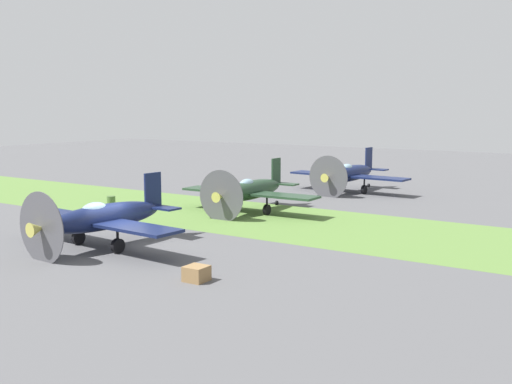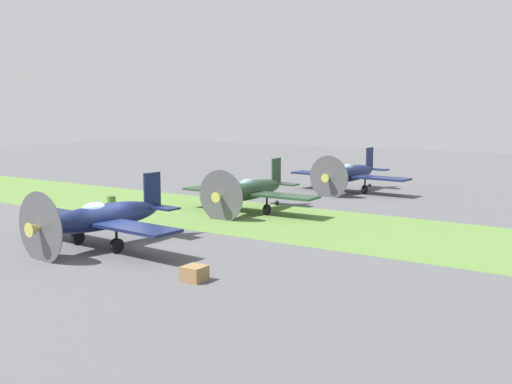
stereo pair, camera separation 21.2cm
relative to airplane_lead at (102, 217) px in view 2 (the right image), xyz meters
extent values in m
plane|color=#515154|center=(-1.40, -0.15, -1.57)|extent=(160.00, 160.00, 0.00)
cube|color=#567A38|center=(-1.40, -11.45, -1.56)|extent=(120.00, 11.00, 0.01)
ellipsoid|color=#141E47|center=(-0.01, -0.17, 0.01)|extent=(1.81, 7.45, 1.35)
cube|color=#141E47|center=(0.02, 0.26, -0.16)|extent=(10.52, 2.50, 0.15)
cube|color=#141E47|center=(-0.22, -3.53, 0.98)|extent=(0.18, 1.20, 2.06)
cube|color=#141E47|center=(-0.22, -3.53, 0.11)|extent=(3.53, 1.19, 0.11)
cone|color=#B7B24C|center=(0.24, 3.79, 0.01)|extent=(0.74, 0.80, 0.69)
cylinder|color=#4C4C51|center=(0.22, 3.57, 0.01)|extent=(3.47, 0.26, 3.47)
ellipsoid|color=#8CB2C6|center=(0.03, 0.48, 0.48)|extent=(0.85, 1.56, 0.76)
cylinder|color=black|center=(-1.55, 0.47, -1.20)|extent=(0.28, 0.75, 0.74)
cylinder|color=black|center=(-1.55, 0.47, -0.68)|extent=(0.13, 0.13, 1.04)
cylinder|color=black|center=(1.59, 0.27, -1.20)|extent=(0.28, 0.75, 0.74)
cylinder|color=black|center=(1.59, 0.27, -0.68)|extent=(0.13, 0.13, 1.04)
cylinder|color=black|center=(-0.23, -3.64, -1.39)|extent=(0.15, 0.35, 0.35)
ellipsoid|color=#233D28|center=(-0.36, -13.22, -0.03)|extent=(1.48, 7.23, 1.31)
cube|color=#233D28|center=(-0.37, -12.79, -0.19)|extent=(10.21, 2.03, 0.15)
cube|color=#233D28|center=(-0.29, -16.50, 0.92)|extent=(0.13, 1.17, 2.01)
cube|color=#233D28|center=(-0.29, -16.50, 0.07)|extent=(3.41, 1.03, 0.11)
cone|color=#B7B24C|center=(-0.45, -9.35, -0.03)|extent=(0.69, 0.76, 0.68)
cylinder|color=#4C4C51|center=(-0.44, -9.56, -0.03)|extent=(3.39, 0.12, 3.39)
ellipsoid|color=#8CB2C6|center=(-0.37, -12.58, 0.43)|extent=(0.77, 1.50, 0.74)
cylinder|color=black|center=(-1.91, -12.72, -1.21)|extent=(0.25, 0.73, 0.72)
cylinder|color=black|center=(-1.91, -12.72, -0.70)|extent=(0.13, 0.13, 1.02)
cylinder|color=black|center=(1.16, -12.65, -1.21)|extent=(0.25, 0.73, 0.72)
cylinder|color=black|center=(1.16, -12.65, -0.70)|extent=(0.13, 0.13, 1.02)
cylinder|color=black|center=(-0.28, -16.61, -1.40)|extent=(0.13, 0.34, 0.34)
ellipsoid|color=#141E47|center=(-1.75, -26.24, 0.02)|extent=(1.77, 7.53, 1.36)
cube|color=#141E47|center=(-1.72, -25.80, -0.14)|extent=(10.63, 2.44, 0.15)
cube|color=#141E47|center=(-1.93, -29.64, 1.01)|extent=(0.18, 1.21, 2.09)
cube|color=#141E47|center=(-1.93, -29.64, 0.13)|extent=(3.56, 1.18, 0.11)
cone|color=#B7B24C|center=(-1.53, -22.24, 0.02)|extent=(0.74, 0.81, 0.70)
cylinder|color=#4C4C51|center=(-1.54, -22.46, 0.02)|extent=(3.51, 0.23, 3.52)
ellipsoid|color=#8CB2C6|center=(-1.71, -25.58, 0.50)|extent=(0.85, 1.58, 0.77)
cylinder|color=black|center=(-3.31, -25.60, -1.19)|extent=(0.28, 0.76, 0.75)
cylinder|color=black|center=(-3.31, -25.60, -0.67)|extent=(0.13, 0.13, 1.05)
cylinder|color=black|center=(-0.13, -25.78, -1.19)|extent=(0.28, 0.76, 0.75)
cylinder|color=black|center=(-0.13, -25.78, -0.67)|extent=(0.13, 0.13, 1.05)
cylinder|color=black|center=(-1.94, -29.75, -1.39)|extent=(0.15, 0.36, 0.35)
cylinder|color=#847A5B|center=(8.62, -2.71, -1.13)|extent=(0.30, 0.30, 0.88)
cylinder|color=#847A5B|center=(8.62, -2.71, -0.38)|extent=(0.38, 0.38, 0.62)
sphere|color=tan|center=(8.62, -2.71, 0.05)|extent=(0.23, 0.23, 0.23)
cylinder|color=#847A5B|center=(8.80, -2.89, -0.38)|extent=(0.11, 0.11, 0.59)
cylinder|color=#847A5B|center=(8.43, -2.53, -0.38)|extent=(0.11, 0.11, 0.59)
cylinder|color=#476633|center=(8.78, -8.79, -1.12)|extent=(0.60, 0.60, 0.90)
cube|color=olive|center=(-7.92, 2.15, -1.25)|extent=(0.93, 0.93, 0.64)
camera|label=1|loc=(-23.61, 21.33, 5.61)|focal=42.81mm
camera|label=2|loc=(-23.78, 21.21, 5.61)|focal=42.81mm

